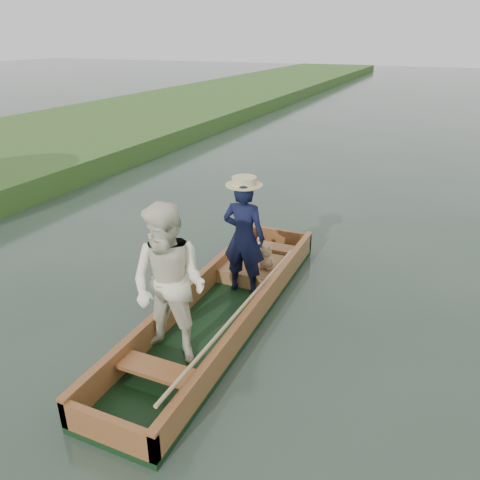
% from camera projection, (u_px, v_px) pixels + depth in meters
% --- Properties ---
extents(ground, '(120.00, 120.00, 0.00)m').
position_uv_depth(ground, '(223.00, 318.00, 6.52)').
color(ground, '#283D30').
rests_on(ground, ground).
extents(punt, '(1.16, 5.00, 2.01)m').
position_uv_depth(punt, '(207.00, 282.00, 6.00)').
color(punt, black).
rests_on(punt, ground).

